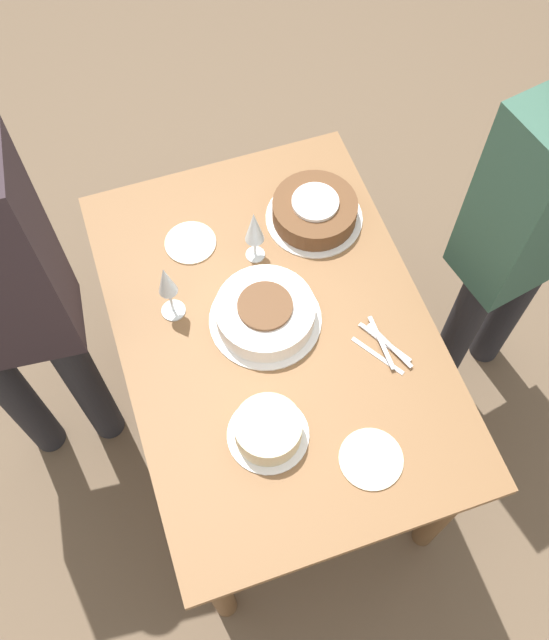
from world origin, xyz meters
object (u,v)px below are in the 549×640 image
cake_front_chocolate (315,211)px  person_cutting (538,221)px  cake_center_white (265,313)px  wine_glass_near (167,283)px  wine_glass_far (254,228)px  cake_back_decorated (268,430)px

cake_front_chocolate → person_cutting: (-0.31, -0.54, 0.12)m
cake_center_white → wine_glass_near: size_ratio=1.44×
cake_center_white → cake_front_chocolate: same height
cake_center_white → wine_glass_far: size_ratio=1.57×
person_cutting → cake_center_white: bearing=-12.8°
cake_back_decorated → wine_glass_near: wine_glass_near is taller
cake_back_decorated → wine_glass_far: bearing=-14.5°
wine_glass_far → cake_center_white: bearing=169.4°
wine_glass_near → wine_glass_far: (0.11, -0.28, -0.02)m
cake_center_white → cake_back_decorated: bearing=162.9°
cake_front_chocolate → wine_glass_far: size_ratio=1.47×
cake_front_chocolate → person_cutting: person_cutting is taller
cake_front_chocolate → person_cutting: bearing=-119.9°
cake_center_white → cake_front_chocolate: bearing=-41.3°
wine_glass_near → wine_glass_far: 0.30m
cake_center_white → cake_back_decorated: 0.34m
cake_back_decorated → person_cutting: bearing=-71.4°
wine_glass_far → person_cutting: bearing=-107.8°
person_cutting → cake_back_decorated: bearing=7.6°
cake_back_decorated → wine_glass_far: (0.54, -0.14, 0.10)m
cake_front_chocolate → wine_glass_far: wine_glass_far is taller
cake_center_white → cake_front_chocolate: (0.29, -0.25, 0.00)m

